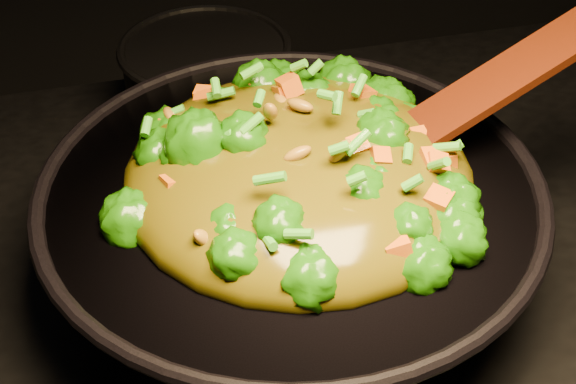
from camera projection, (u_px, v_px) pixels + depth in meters
name	position (u px, v px, depth m)	size (l,w,h in m)	color
wok	(291.00, 237.00, 0.76)	(0.44, 0.44, 0.12)	black
stir_fry	(299.00, 134.00, 0.68)	(0.31, 0.31, 0.11)	#1D6407
spatula	(468.00, 101.00, 0.72)	(0.33, 0.05, 0.01)	#341206
back_pot	(208.00, 84.00, 0.97)	(0.20, 0.20, 0.11)	black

